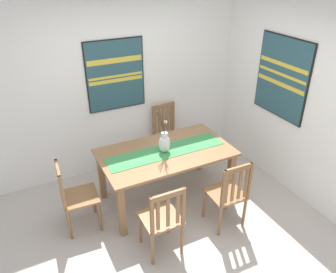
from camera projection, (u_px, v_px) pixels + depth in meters
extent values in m
cube|color=#B2A89E|center=(183.00, 233.00, 4.12)|extent=(6.40, 6.40, 0.03)
cube|color=silver|center=(124.00, 83.00, 4.92)|extent=(6.40, 0.12, 2.70)
cube|color=silver|center=(314.00, 105.00, 4.19)|extent=(0.12, 6.40, 2.70)
cube|color=#8E6642|center=(166.00, 152.00, 4.36)|extent=(1.73, 0.97, 0.03)
cube|color=#8E6642|center=(122.00, 211.00, 3.91)|extent=(0.08, 0.08, 0.72)
cube|color=#8E6642|center=(230.00, 177.00, 4.53)|extent=(0.08, 0.08, 0.72)
cube|color=#8E6642|center=(102.00, 175.00, 4.55)|extent=(0.08, 0.08, 0.72)
cube|color=#8E6642|center=(199.00, 149.00, 5.17)|extent=(0.08, 0.08, 0.72)
cube|color=#388447|center=(166.00, 151.00, 4.35)|extent=(1.59, 0.36, 0.01)
ellipsoid|color=silver|center=(164.00, 144.00, 4.27)|extent=(0.15, 0.13, 0.25)
cylinder|color=silver|center=(164.00, 134.00, 4.21)|extent=(0.08, 0.08, 0.05)
cylinder|color=brown|center=(160.00, 122.00, 4.12)|extent=(0.10, 0.05, 0.30)
cylinder|color=brown|center=(161.00, 119.00, 4.08)|extent=(0.10, 0.02, 0.40)
cylinder|color=brown|center=(161.00, 120.00, 4.11)|extent=(0.09, 0.04, 0.35)
cylinder|color=brown|center=(166.00, 123.00, 4.10)|extent=(0.01, 0.07, 0.29)
cylinder|color=brown|center=(161.00, 124.00, 4.10)|extent=(0.11, 0.02, 0.28)
cylinder|color=brown|center=(164.00, 122.00, 4.09)|extent=(0.05, 0.06, 0.34)
cylinder|color=brown|center=(165.00, 122.00, 4.01)|extent=(0.07, 0.19, 0.41)
sphere|color=white|center=(166.00, 122.00, 4.07)|extent=(0.04, 0.04, 0.04)
cube|color=brown|center=(225.00, 193.00, 4.07)|extent=(0.43, 0.43, 0.03)
cylinder|color=brown|center=(204.00, 203.00, 4.25)|extent=(0.04, 0.04, 0.44)
cylinder|color=brown|center=(228.00, 196.00, 4.39)|extent=(0.04, 0.04, 0.44)
cylinder|color=brown|center=(220.00, 221.00, 3.97)|extent=(0.04, 0.04, 0.44)
cylinder|color=brown|center=(244.00, 213.00, 4.10)|extent=(0.04, 0.04, 0.44)
cube|color=brown|center=(223.00, 189.00, 3.72)|extent=(0.04, 0.04, 0.50)
cube|color=brown|center=(249.00, 181.00, 3.86)|extent=(0.04, 0.04, 0.50)
cube|color=brown|center=(239.00, 169.00, 3.69)|extent=(0.38, 0.04, 0.06)
cube|color=brown|center=(226.00, 189.00, 3.75)|extent=(0.04, 0.02, 0.41)
cube|color=brown|center=(233.00, 187.00, 3.78)|extent=(0.04, 0.02, 0.41)
cube|color=brown|center=(240.00, 185.00, 3.82)|extent=(0.04, 0.02, 0.41)
cube|color=brown|center=(246.00, 183.00, 3.85)|extent=(0.04, 0.02, 0.41)
cube|color=brown|center=(169.00, 138.00, 5.30)|extent=(0.45, 0.45, 0.03)
cylinder|color=brown|center=(185.00, 152.00, 5.36)|extent=(0.04, 0.04, 0.44)
cylinder|color=brown|center=(165.00, 158.00, 5.20)|extent=(0.04, 0.04, 0.44)
cylinder|color=brown|center=(173.00, 143.00, 5.63)|extent=(0.04, 0.04, 0.44)
cylinder|color=brown|center=(154.00, 148.00, 5.47)|extent=(0.04, 0.04, 0.44)
cube|color=brown|center=(173.00, 116.00, 5.40)|extent=(0.04, 0.04, 0.50)
cube|color=brown|center=(154.00, 121.00, 5.24)|extent=(0.04, 0.04, 0.50)
cube|color=brown|center=(163.00, 106.00, 5.21)|extent=(0.38, 0.06, 0.06)
cube|color=brown|center=(172.00, 117.00, 5.39)|extent=(0.04, 0.02, 0.41)
cube|color=brown|center=(168.00, 118.00, 5.36)|extent=(0.04, 0.02, 0.41)
cube|color=brown|center=(163.00, 119.00, 5.33)|extent=(0.04, 0.02, 0.41)
cube|color=brown|center=(159.00, 120.00, 5.29)|extent=(0.04, 0.02, 0.41)
cube|color=brown|center=(155.00, 121.00, 5.26)|extent=(0.04, 0.02, 0.41)
cube|color=brown|center=(80.00, 197.00, 4.01)|extent=(0.45, 0.45, 0.03)
cylinder|color=brown|center=(94.00, 199.00, 4.33)|extent=(0.04, 0.04, 0.44)
cylinder|color=brown|center=(100.00, 217.00, 4.04)|extent=(0.04, 0.04, 0.44)
cylinder|color=brown|center=(65.00, 206.00, 4.21)|extent=(0.04, 0.04, 0.44)
cylinder|color=brown|center=(70.00, 225.00, 3.92)|extent=(0.04, 0.04, 0.44)
cube|color=brown|center=(59.00, 176.00, 3.98)|extent=(0.04, 0.04, 0.46)
cube|color=brown|center=(63.00, 193.00, 3.69)|extent=(0.04, 0.04, 0.46)
cube|color=brown|center=(58.00, 170.00, 3.74)|extent=(0.06, 0.38, 0.06)
cube|color=brown|center=(59.00, 178.00, 3.96)|extent=(0.02, 0.04, 0.37)
cube|color=brown|center=(60.00, 182.00, 3.90)|extent=(0.02, 0.04, 0.37)
cube|color=brown|center=(61.00, 185.00, 3.84)|extent=(0.02, 0.04, 0.37)
cube|color=brown|center=(62.00, 189.00, 3.78)|extent=(0.02, 0.04, 0.37)
cube|color=brown|center=(63.00, 193.00, 3.72)|extent=(0.02, 0.04, 0.37)
cube|color=brown|center=(160.00, 218.00, 3.69)|extent=(0.42, 0.42, 0.03)
cylinder|color=brown|center=(140.00, 228.00, 3.87)|extent=(0.04, 0.04, 0.44)
cylinder|color=brown|center=(168.00, 218.00, 4.01)|extent=(0.04, 0.04, 0.44)
cylinder|color=brown|center=(153.00, 250.00, 3.59)|extent=(0.04, 0.04, 0.44)
cylinder|color=brown|center=(182.00, 239.00, 3.73)|extent=(0.04, 0.04, 0.44)
cube|color=brown|center=(152.00, 216.00, 3.35)|extent=(0.04, 0.04, 0.47)
cube|color=brown|center=(183.00, 206.00, 3.49)|extent=(0.04, 0.04, 0.47)
cube|color=brown|center=(168.00, 195.00, 3.32)|extent=(0.38, 0.04, 0.06)
cube|color=brown|center=(158.00, 216.00, 3.38)|extent=(0.04, 0.02, 0.38)
cube|color=brown|center=(168.00, 212.00, 3.43)|extent=(0.04, 0.02, 0.38)
cube|color=brown|center=(178.00, 209.00, 3.47)|extent=(0.04, 0.02, 0.38)
cube|color=black|center=(115.00, 75.00, 4.74)|extent=(0.86, 0.04, 1.02)
cube|color=#284C56|center=(116.00, 76.00, 4.72)|extent=(0.83, 0.01, 0.99)
cube|color=gold|center=(115.00, 61.00, 4.61)|extent=(0.80, 0.00, 0.08)
cube|color=gold|center=(116.00, 76.00, 4.72)|extent=(0.80, 0.00, 0.04)
cube|color=gold|center=(116.00, 80.00, 4.75)|extent=(0.80, 0.00, 0.05)
cube|color=black|center=(282.00, 77.00, 4.50)|extent=(0.04, 0.92, 1.10)
cube|color=#284C56|center=(281.00, 78.00, 4.49)|extent=(0.01, 0.89, 1.07)
cube|color=gold|center=(280.00, 84.00, 4.53)|extent=(0.00, 0.86, 0.06)
cube|color=gold|center=(281.00, 74.00, 4.46)|extent=(0.00, 0.86, 0.04)
cube|color=gold|center=(283.00, 65.00, 4.40)|extent=(0.00, 0.86, 0.05)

